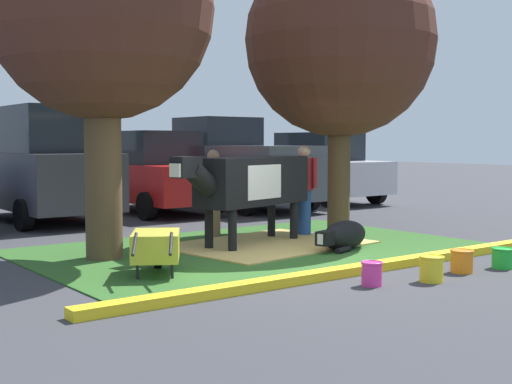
% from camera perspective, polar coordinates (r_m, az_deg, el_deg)
% --- Properties ---
extents(ground_plane, '(80.00, 80.00, 0.00)m').
position_cam_1_polar(ground_plane, '(9.96, 3.68, -5.99)').
color(ground_plane, '#38383D').
extents(grass_island, '(7.17, 4.74, 0.02)m').
position_cam_1_polar(grass_island, '(11.31, -0.16, -4.71)').
color(grass_island, '#2D5B23').
rests_on(grass_island, ground).
extents(curb_yellow, '(8.37, 0.24, 0.12)m').
position_cam_1_polar(curb_yellow, '(9.44, 9.15, -6.24)').
color(curb_yellow, yellow).
rests_on(curb_yellow, ground).
extents(hay_bedding, '(3.49, 2.80, 0.04)m').
position_cam_1_polar(hay_bedding, '(11.62, 0.90, -4.39)').
color(hay_bedding, tan).
rests_on(hay_bedding, ground).
extents(shade_tree_left, '(3.34, 3.34, 5.40)m').
position_cam_1_polar(shade_tree_left, '(10.61, -12.77, 14.56)').
color(shade_tree_left, brown).
rests_on(shade_tree_left, ground).
extents(shade_tree_right, '(3.58, 3.58, 5.42)m').
position_cam_1_polar(shade_tree_right, '(13.22, 6.99, 12.22)').
color(shade_tree_right, '#4C3823').
rests_on(shade_tree_right, ground).
extents(cow_holstein, '(3.07, 1.29, 1.54)m').
position_cam_1_polar(cow_holstein, '(11.50, -0.55, 0.84)').
color(cow_holstein, black).
rests_on(cow_holstein, ground).
extents(calf_lying, '(1.33, 0.76, 0.48)m').
position_cam_1_polar(calf_lying, '(11.24, 7.28, -3.62)').
color(calf_lying, black).
rests_on(calf_lying, ground).
extents(person_handler, '(0.34, 0.50, 1.69)m').
position_cam_1_polar(person_handler, '(12.75, 4.01, 0.38)').
color(person_handler, '#23478C').
rests_on(person_handler, ground).
extents(person_visitor_near, '(0.52, 0.34, 1.61)m').
position_cam_1_polar(person_visitor_near, '(12.64, -3.57, 0.13)').
color(person_visitor_near, '#9E7F5B').
rests_on(person_visitor_near, ground).
extents(wheelbarrow, '(1.18, 1.51, 0.63)m').
position_cam_1_polar(wheelbarrow, '(9.16, -8.30, -4.48)').
color(wheelbarrow, gold).
rests_on(wheelbarrow, ground).
extents(bucket_pink, '(0.28, 0.28, 0.30)m').
position_cam_1_polar(bucket_pink, '(8.57, 9.59, -6.66)').
color(bucket_pink, '#EA3893').
rests_on(bucket_pink, ground).
extents(bucket_yellow, '(0.32, 0.32, 0.33)m').
position_cam_1_polar(bucket_yellow, '(8.96, 14.36, -6.16)').
color(bucket_yellow, yellow).
rests_on(bucket_yellow, ground).
extents(bucket_orange, '(0.32, 0.32, 0.31)m').
position_cam_1_polar(bucket_orange, '(9.69, 16.71, -5.48)').
color(bucket_orange, orange).
rests_on(bucket_orange, ground).
extents(bucket_green, '(0.32, 0.32, 0.29)m').
position_cam_1_polar(bucket_green, '(10.20, 19.80, -5.14)').
color(bucket_green, green).
rests_on(bucket_green, ground).
extents(suv_dark_grey, '(2.13, 4.60, 2.52)m').
position_cam_1_polar(suv_dark_grey, '(15.94, -17.29, 2.25)').
color(suv_dark_grey, '#3D3D42').
rests_on(suv_dark_grey, ground).
extents(sedan_red, '(2.03, 4.40, 2.02)m').
position_cam_1_polar(sedan_red, '(17.19, -8.68, 1.57)').
color(sedan_red, red).
rests_on(sedan_red, ground).
extents(pickup_truck_black, '(2.23, 5.40, 2.42)m').
position_cam_1_polar(pickup_truck_black, '(18.32, -1.72, 2.18)').
color(pickup_truck_black, '#4C5156').
rests_on(pickup_truck_black, ground).
extents(sedan_silver, '(2.03, 4.40, 2.02)m').
position_cam_1_polar(sedan_silver, '(20.06, 5.23, 1.97)').
color(sedan_silver, silver).
rests_on(sedan_silver, ground).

